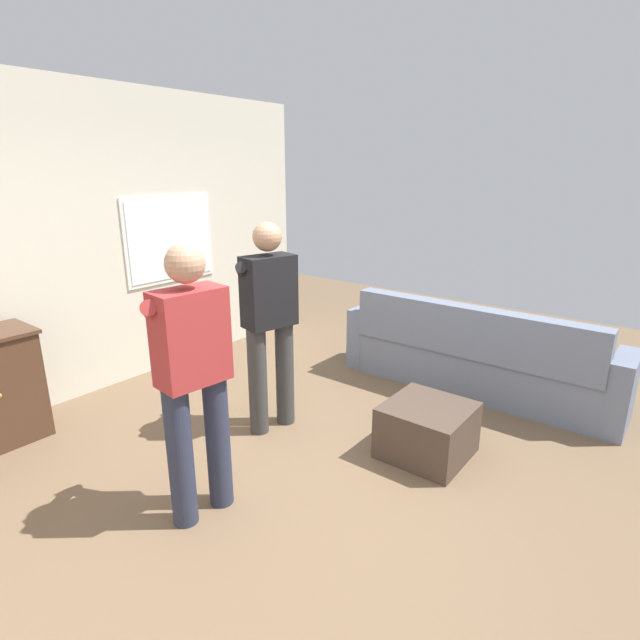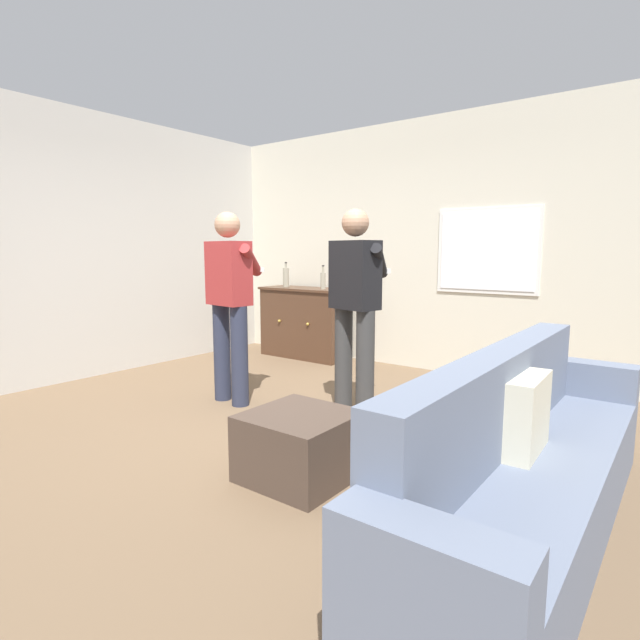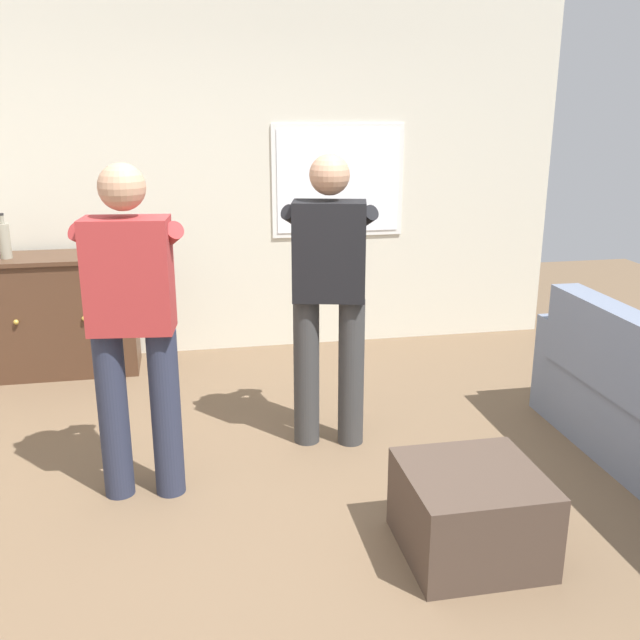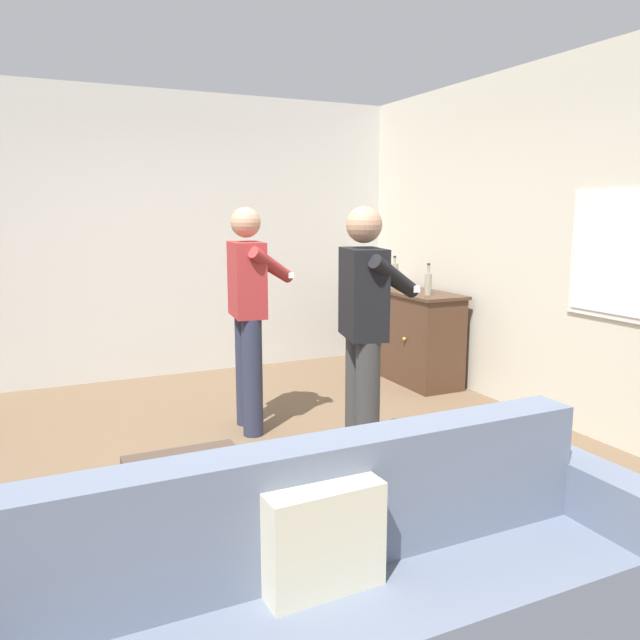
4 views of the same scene
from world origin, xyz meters
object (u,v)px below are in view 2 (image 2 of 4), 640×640
Objects in this scene: couch at (529,471)px; ottoman at (300,446)px; bottle_wine_green at (323,280)px; person_standing_right at (356,302)px; bottle_liquor_amber at (286,277)px; person_standing_left at (230,298)px; sideboard_cabinet at (305,322)px.

ottoman is (-1.25, -0.15, -0.13)m from couch.
person_standing_right is at bearing -45.79° from bottle_wine_green.
bottle_liquor_amber is (-0.61, 0.01, 0.02)m from bottle_wine_green.
ottoman is 1.47m from person_standing_right.
person_standing_left is (0.37, -1.85, -0.06)m from bottle_wine_green.
couch is 4.02m from bottle_wine_green.
person_standing_right is at bearing 20.62° from person_standing_left.
couch is at bearing -39.32° from bottle_wine_green.
person_standing_right is (1.75, -1.51, 0.49)m from sideboard_cabinet.
bottle_liquor_amber is at bearing 143.98° from person_standing_right.
person_standing_left is (0.97, -1.87, -0.08)m from bottle_liquor_amber.
person_standing_right reaches higher than bottle_liquor_amber.
sideboard_cabinet is 0.71× the size of person_standing_right.
ottoman is at bearing -51.75° from sideboard_cabinet.
person_standing_right is (-1.65, 1.05, 0.61)m from couch.
person_standing_left is at bearing -62.46° from bottle_liquor_amber.
bottle_wine_green is 2.04m from person_standing_right.
bottle_liquor_amber is (-0.28, -0.04, 0.57)m from sideboard_cabinet.
person_standing_right is at bearing 108.24° from ottoman.
sideboard_cabinet is at bearing 128.25° from ottoman.
bottle_liquor_amber is at bearing 178.67° from bottle_wine_green.
bottle_wine_green is 0.91× the size of bottle_liquor_amber.
couch is at bearing -13.70° from person_standing_left.
couch is 4.37× the size of ottoman.
bottle_liquor_amber reaches higher than bottle_wine_green.
bottle_wine_green is 0.49× the size of ottoman.
bottle_wine_green is at bearing 124.29° from ottoman.
bottle_wine_green is at bearing 140.68° from couch.
person_standing_left reaches higher than couch.
person_standing_right reaches higher than ottoman.
sideboard_cabinet is at bearing 170.54° from bottle_wine_green.
bottle_liquor_amber is at bearing 117.54° from person_standing_left.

